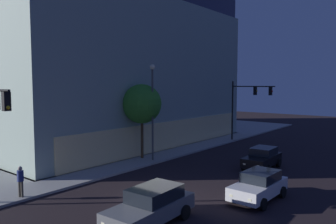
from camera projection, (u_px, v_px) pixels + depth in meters
The scene contains 9 objects.
ground_plane at pixel (159, 200), 18.81m from camera, with size 120.00×120.00×0.00m, color black.
modern_building at pixel (79, 64), 41.62m from camera, with size 29.17×29.48×18.28m.
traffic_light_far_corner at pixel (247, 99), 37.37m from camera, with size 0.53×4.95×6.77m.
street_lamp_sidewalk at pixel (152, 100), 27.83m from camera, with size 0.44×0.44×8.07m.
sidewalk_tree at pixel (142, 104), 28.67m from camera, with size 3.41×3.41×6.43m.
pedestrian_waiting at pixel (20, 179), 18.84m from camera, with size 0.36×0.36×1.77m.
car_grey at pixel (151, 205), 15.53m from camera, with size 4.87×2.31×1.73m.
car_white at pixel (259, 185), 18.83m from camera, with size 4.27×2.12×1.61m.
car_black at pixel (262, 158), 25.90m from camera, with size 4.33×2.14×1.63m.
Camera 1 is at (-14.00, -11.85, 6.54)m, focal length 35.54 mm.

